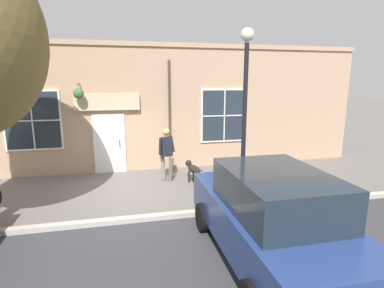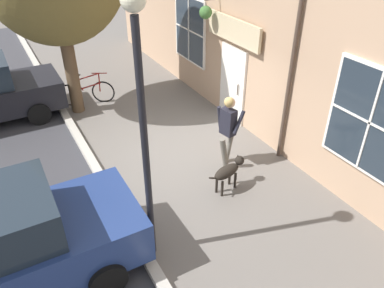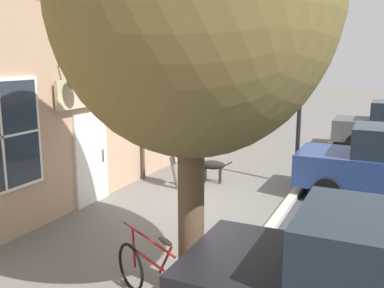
% 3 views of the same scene
% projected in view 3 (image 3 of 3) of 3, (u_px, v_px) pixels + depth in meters
% --- Properties ---
extents(ground_plane, '(90.00, 90.00, 0.00)m').
position_uv_depth(ground_plane, '(190.00, 206.00, 9.65)').
color(ground_plane, '#66605B').
extents(storefront_facade, '(0.95, 18.00, 4.57)m').
position_uv_depth(storefront_facade, '(101.00, 101.00, 10.15)').
color(storefront_facade, tan).
rests_on(storefront_facade, ground_plane).
extents(pedestrian_walking, '(0.61, 0.55, 1.76)m').
position_uv_depth(pedestrian_walking, '(182.00, 148.00, 10.79)').
color(pedestrian_walking, '#6B665B').
rests_on(pedestrian_walking, ground_plane).
extents(dog_on_leash, '(1.07, 0.43, 0.71)m').
position_uv_depth(dog_on_leash, '(210.00, 165.00, 11.40)').
color(dog_on_leash, black).
rests_on(dog_on_leash, ground_plane).
extents(street_tree_by_curb, '(3.72, 3.34, 6.12)m').
position_uv_depth(street_tree_by_curb, '(193.00, 4.00, 5.31)').
color(street_tree_by_curb, brown).
rests_on(street_tree_by_curb, ground_plane).
extents(leaning_bicycle, '(1.64, 0.65, 1.01)m').
position_uv_depth(leaning_bicycle, '(156.00, 275.00, 5.84)').
color(leaning_bicycle, black).
rests_on(leaning_bicycle, ground_plane).
extents(street_lamp, '(0.32, 0.32, 4.44)m').
position_uv_depth(street_lamp, '(301.00, 72.00, 10.75)').
color(street_lamp, black).
rests_on(street_lamp, ground_plane).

